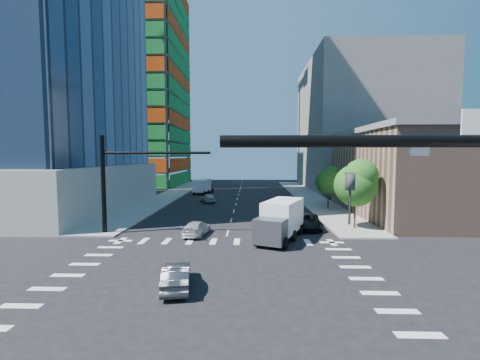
{
  "coord_description": "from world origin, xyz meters",
  "views": [
    {
      "loc": [
        2.07,
        -17.7,
        7.27
      ],
      "look_at": [
        1.3,
        8.0,
        5.33
      ],
      "focal_mm": 24.0,
      "sensor_mm": 36.0,
      "label": 1
    }
  ],
  "objects": [
    {
      "name": "ground",
      "position": [
        0.0,
        0.0,
        0.0
      ],
      "size": [
        160.0,
        160.0,
        0.0
      ],
      "primitive_type": "plane",
      "color": "black",
      "rests_on": "ground"
    },
    {
      "name": "road_markings",
      "position": [
        0.0,
        0.0,
        0.01
      ],
      "size": [
        20.0,
        20.0,
        0.01
      ],
      "primitive_type": "cube",
      "color": "silver",
      "rests_on": "ground"
    },
    {
      "name": "sidewalk_ne",
      "position": [
        12.5,
        40.0,
        0.07
      ],
      "size": [
        5.0,
        60.0,
        0.15
      ],
      "primitive_type": "cube",
      "color": "gray",
      "rests_on": "ground"
    },
    {
      "name": "sidewalk_nw",
      "position": [
        -12.5,
        40.0,
        0.07
      ],
      "size": [
        5.0,
        60.0,
        0.15
      ],
      "primitive_type": "cube",
      "color": "gray",
      "rests_on": "ground"
    },
    {
      "name": "construction_building",
      "position": [
        -27.41,
        61.93,
        24.61
      ],
      "size": [
        25.16,
        34.5,
        70.6
      ],
      "color": "slate",
      "rests_on": "ground"
    },
    {
      "name": "commercial_building",
      "position": [
        25.0,
        22.0,
        5.31
      ],
      "size": [
        20.5,
        22.5,
        10.6
      ],
      "color": "#936C55",
      "rests_on": "ground"
    },
    {
      "name": "bg_building_ne",
      "position": [
        27.0,
        55.0,
        14.0
      ],
      "size": [
        24.0,
        30.0,
        28.0
      ],
      "primitive_type": "cube",
      "color": "slate",
      "rests_on": "ground"
    },
    {
      "name": "signal_mast_nw",
      "position": [
        -10.0,
        11.5,
        5.49
      ],
      "size": [
        10.2,
        0.4,
        9.0
      ],
      "color": "black",
      "rests_on": "sidewalk_nw"
    },
    {
      "name": "tree_south",
      "position": [
        12.63,
        13.9,
        4.69
      ],
      "size": [
        4.16,
        4.16,
        6.82
      ],
      "color": "#382316",
      "rests_on": "sidewalk_ne"
    },
    {
      "name": "tree_north",
      "position": [
        12.93,
        25.9,
        3.99
      ],
      "size": [
        3.54,
        3.52,
        5.78
      ],
      "color": "#382316",
      "rests_on": "sidewalk_ne"
    },
    {
      "name": "car_nb_far",
      "position": [
        7.98,
        14.22,
        0.73
      ],
      "size": [
        2.84,
        5.41,
        1.45
      ],
      "primitive_type": "imported",
      "rotation": [
        0.0,
        0.0,
        -0.08
      ],
      "color": "black",
      "rests_on": "ground"
    },
    {
      "name": "car_sb_near",
      "position": [
        -2.81,
        11.23,
        0.64
      ],
      "size": [
        2.39,
        4.6,
        1.28
      ],
      "primitive_type": "imported",
      "rotation": [
        0.0,
        0.0,
        3.0
      ],
      "color": "silver",
      "rests_on": "ground"
    },
    {
      "name": "car_sb_mid",
      "position": [
        -4.45,
        31.86,
        0.69
      ],
      "size": [
        3.15,
        4.38,
        1.39
      ],
      "primitive_type": "imported",
      "rotation": [
        0.0,
        0.0,
        3.56
      ],
      "color": "#96989D",
      "rests_on": "ground"
    },
    {
      "name": "car_sb_cross",
      "position": [
        -1.96,
        -0.57,
        0.68
      ],
      "size": [
        2.1,
        4.3,
        1.36
      ],
      "primitive_type": "imported",
      "rotation": [
        0.0,
        0.0,
        3.31
      ],
      "color": "#4A4B4F",
      "rests_on": "ground"
    },
    {
      "name": "box_truck_near",
      "position": [
        4.64,
        9.65,
        1.48
      ],
      "size": [
        4.94,
        6.92,
        3.34
      ],
      "rotation": [
        0.0,
        0.0,
        -0.39
      ],
      "color": "black",
      "rests_on": "ground"
    },
    {
      "name": "box_truck_far",
      "position": [
        -6.79,
        43.51,
        1.25
      ],
      "size": [
        3.51,
        5.79,
        2.83
      ],
      "rotation": [
        0.0,
        0.0,
        2.9
      ],
      "color": "black",
      "rests_on": "ground"
    }
  ]
}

